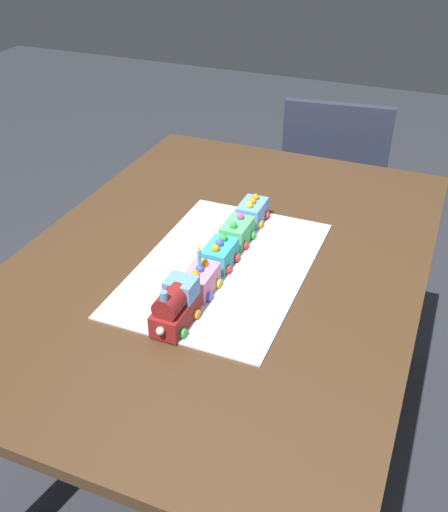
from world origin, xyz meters
TOP-DOWN VIEW (x-y plane):
  - ground_plane at (0.00, 0.00)m, footprint 8.00×8.00m
  - dining_table at (0.00, 0.00)m, footprint 1.40×1.00m
  - chair at (1.03, -0.07)m, footprint 0.44×0.44m
  - cake_board at (-0.05, -0.02)m, footprint 0.60×0.40m
  - cake_locomotive at (-0.29, -0.01)m, footprint 0.14×0.08m
  - cake_car_hopper_bubblegum at (-0.16, -0.01)m, footprint 0.10×0.08m
  - cake_car_flatbed_turquoise at (-0.05, -0.01)m, footprint 0.10×0.08m
  - cake_car_caboose_mint_green at (0.07, -0.01)m, footprint 0.10×0.08m
  - cake_car_gondola_sky_blue at (0.19, -0.01)m, footprint 0.10×0.08m
  - birthday_candle at (-0.16, -0.01)m, footprint 0.01×0.01m

SIDE VIEW (x-z plane):
  - ground_plane at x=0.00m, z-range 0.00..0.00m
  - chair at x=1.03m, z-range 0.04..0.90m
  - dining_table at x=0.00m, z-range 0.26..1.00m
  - cake_board at x=-0.05m, z-range 0.74..0.74m
  - cake_car_caboose_mint_green at x=0.07m, z-range 0.74..0.81m
  - cake_car_hopper_bubblegum at x=-0.16m, z-range 0.74..0.81m
  - cake_car_flatbed_turquoise at x=-0.05m, z-range 0.74..0.81m
  - cake_car_gondola_sky_blue at x=0.19m, z-range 0.74..0.81m
  - cake_locomotive at x=-0.29m, z-range 0.73..0.85m
  - birthday_candle at x=-0.16m, z-range 0.81..0.87m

